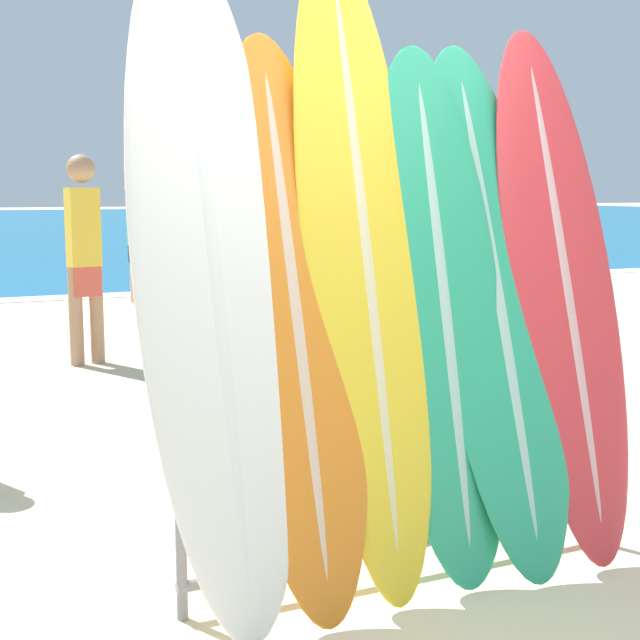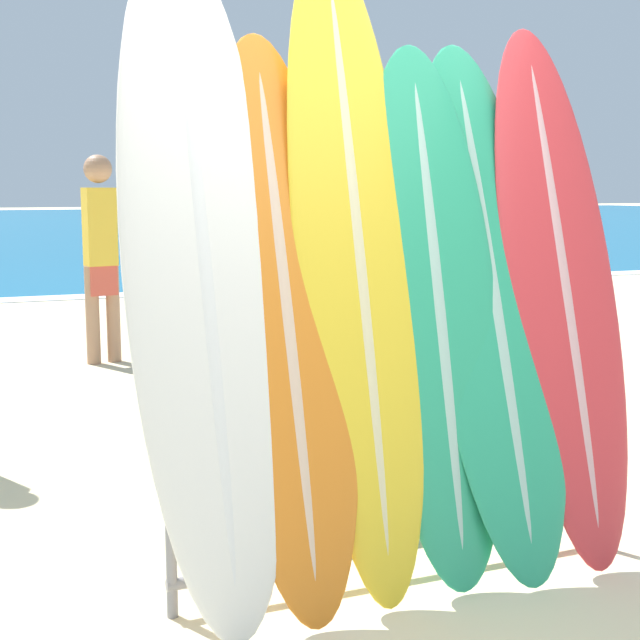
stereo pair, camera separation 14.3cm
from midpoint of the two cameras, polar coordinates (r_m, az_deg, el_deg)
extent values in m
plane|color=beige|center=(3.22, 5.50, -19.68)|extent=(160.00, 160.00, 0.00)
cube|color=white|center=(13.08, -17.86, 1.31)|extent=(120.00, 0.60, 0.01)
cylinder|color=slate|center=(3.21, -10.25, -11.18)|extent=(0.04, 0.04, 0.89)
cylinder|color=slate|center=(4.01, 15.69, -7.39)|extent=(0.04, 0.04, 0.89)
cylinder|color=slate|center=(3.42, 4.33, -2.50)|extent=(1.83, 0.04, 0.04)
cylinder|color=slate|center=(3.63, 4.20, -14.22)|extent=(1.83, 0.04, 0.04)
ellipsoid|color=silver|center=(3.15, -8.24, 3.24)|extent=(0.57, 0.84, 2.47)
ellipsoid|color=silver|center=(3.15, -8.24, 3.24)|extent=(0.10, 0.82, 2.38)
ellipsoid|color=orange|center=(3.21, -2.99, 0.15)|extent=(0.51, 0.73, 2.11)
ellipsoid|color=beige|center=(3.21, -2.99, 0.15)|extent=(0.09, 0.71, 2.03)
ellipsoid|color=yellow|center=(3.35, 1.57, 3.69)|extent=(0.50, 0.72, 2.48)
ellipsoid|color=beige|center=(3.35, 1.57, 3.69)|extent=(0.09, 0.70, 2.39)
ellipsoid|color=#289E70|center=(3.48, 6.63, 0.56)|extent=(0.55, 0.57, 2.09)
ellipsoid|color=#9AC3B3|center=(3.48, 6.63, 0.56)|extent=(0.10, 0.56, 2.01)
ellipsoid|color=#289E70|center=(3.64, 10.08, 1.11)|extent=(0.57, 0.76, 2.12)
ellipsoid|color=#9AC3B3|center=(3.64, 10.08, 1.11)|extent=(0.10, 0.74, 2.04)
ellipsoid|color=red|center=(3.83, 14.21, 1.96)|extent=(0.54, 0.72, 2.21)
ellipsoid|color=#D59E9F|center=(3.83, 14.21, 1.96)|extent=(0.10, 0.71, 2.12)
cylinder|color=beige|center=(11.52, -7.86, 2.79)|extent=(0.12, 0.12, 0.84)
cylinder|color=beige|center=(11.35, -7.51, 2.72)|extent=(0.12, 0.12, 0.84)
cube|color=#478466|center=(11.41, -7.71, 4.21)|extent=(0.17, 0.25, 0.25)
cube|color=#3370BC|center=(11.39, -7.76, 6.48)|extent=(0.19, 0.27, 0.65)
sphere|color=beige|center=(11.38, -7.81, 8.91)|extent=(0.24, 0.24, 0.24)
cylinder|color=tan|center=(12.14, -12.01, 2.84)|extent=(0.11, 0.11, 0.78)
cylinder|color=tan|center=(12.31, -12.15, 2.90)|extent=(0.11, 0.11, 0.78)
cube|color=#282D38|center=(12.20, -12.12, 4.15)|extent=(0.14, 0.23, 0.23)
cube|color=#42996B|center=(12.18, -12.18, 6.13)|extent=(0.16, 0.24, 0.61)
sphere|color=tan|center=(12.17, -12.25, 8.24)|extent=(0.22, 0.22, 0.22)
cylinder|color=#A87A5B|center=(7.99, -15.85, 0.22)|extent=(0.12, 0.12, 0.86)
cylinder|color=#A87A5B|center=(8.05, -14.60, 0.33)|extent=(0.12, 0.12, 0.86)
cube|color=#CC4C3D|center=(7.99, -15.30, 2.42)|extent=(0.27, 0.19, 0.26)
cube|color=gold|center=(7.96, -15.43, 5.75)|extent=(0.29, 0.21, 0.67)
sphere|color=#A87A5B|center=(7.95, -15.57, 9.32)|extent=(0.24, 0.24, 0.24)
camera|label=1|loc=(0.07, -91.00, -0.15)|focal=50.00mm
camera|label=2|loc=(0.07, 89.00, 0.15)|focal=50.00mm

